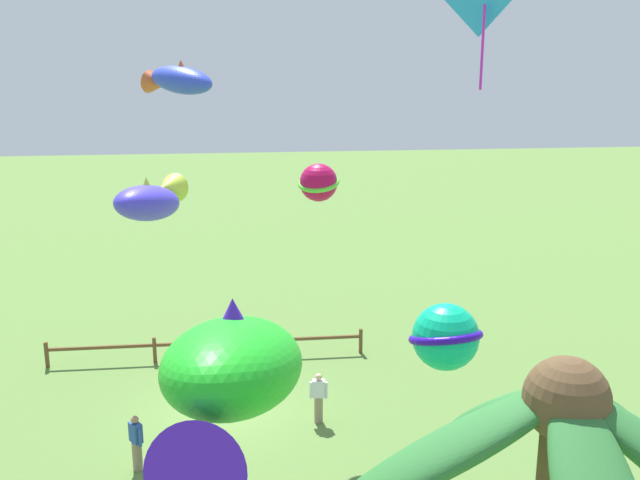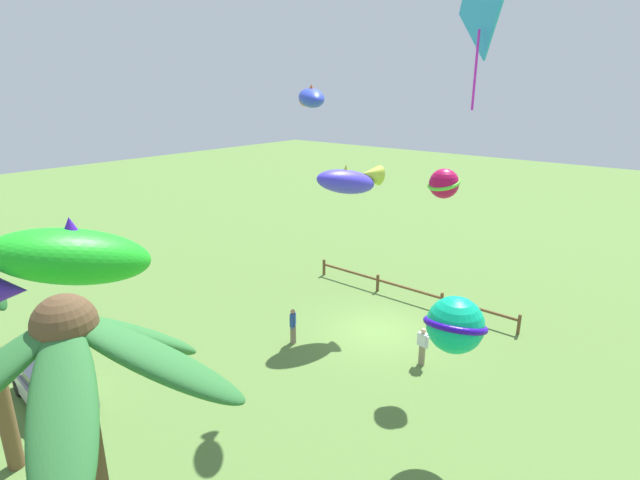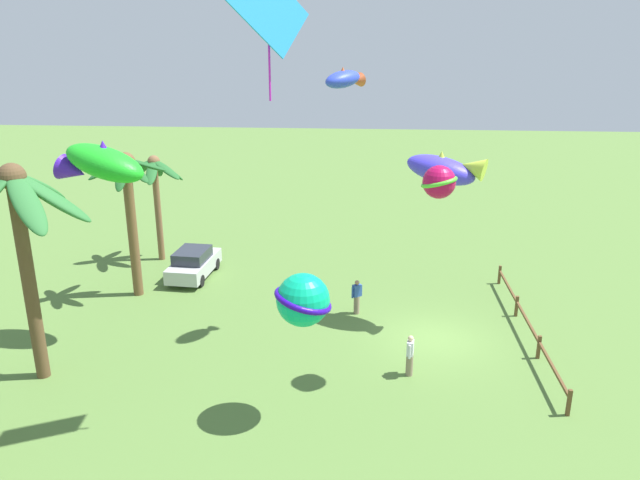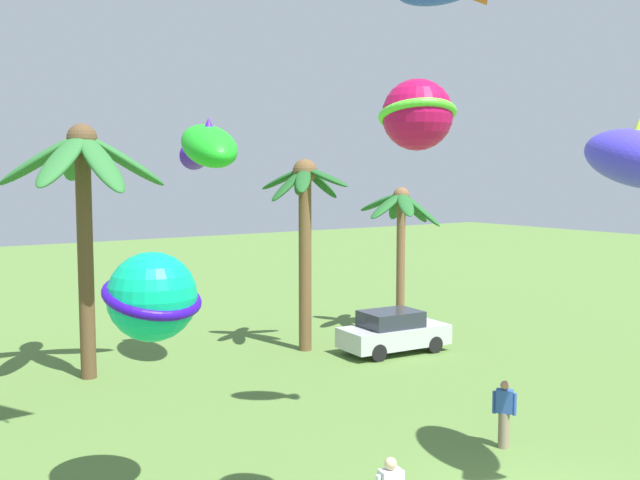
{
  "view_description": "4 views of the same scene",
  "coord_description": "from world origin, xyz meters",
  "px_view_note": "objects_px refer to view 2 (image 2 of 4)",
  "views": [
    {
      "loc": [
        -0.68,
        21.03,
        10.9
      ],
      "look_at": [
        -2.66,
        3.62,
        6.34
      ],
      "focal_mm": 40.78,
      "sensor_mm": 36.0,
      "label": 1
    },
    {
      "loc": [
        -10.7,
        16.95,
        10.62
      ],
      "look_at": [
        -1.05,
        5.35,
        5.86
      ],
      "focal_mm": 27.26,
      "sensor_mm": 36.0,
      "label": 2
    },
    {
      "loc": [
        -22.83,
        2.92,
        11.78
      ],
      "look_at": [
        -1.82,
        4.56,
        4.77
      ],
      "focal_mm": 34.44,
      "sensor_mm": 36.0,
      "label": 3
    },
    {
      "loc": [
        -10.58,
        -7.93,
        6.35
      ],
      "look_at": [
        -1.96,
        4.68,
        4.96
      ],
      "focal_mm": 40.94,
      "sensor_mm": 36.0,
      "label": 4
    }
  ],
  "objects_px": {
    "palm_tree_1": "(84,407)",
    "kite_fish_2": "(311,98)",
    "parked_car_0": "(52,382)",
    "kite_ball_5": "(455,325)",
    "spectator_1": "(293,326)",
    "kite_fish_0": "(350,180)",
    "kite_fish_4": "(64,260)",
    "kite_ball_1": "(444,184)",
    "spectator_0": "(422,346)"
  },
  "relations": [
    {
      "from": "kite_fish_2",
      "to": "kite_fish_4",
      "type": "bearing_deg",
      "value": 97.13
    },
    {
      "from": "palm_tree_1",
      "to": "kite_fish_2",
      "type": "xyz_separation_m",
      "value": [
        4.66,
        -10.64,
        4.21
      ]
    },
    {
      "from": "kite_fish_4",
      "to": "kite_ball_5",
      "type": "height_order",
      "value": "kite_fish_4"
    },
    {
      "from": "spectator_0",
      "to": "kite_ball_5",
      "type": "distance_m",
      "value": 5.58
    },
    {
      "from": "parked_car_0",
      "to": "kite_fish_2",
      "type": "bearing_deg",
      "value": -124.26
    },
    {
      "from": "parked_car_0",
      "to": "spectator_1",
      "type": "distance_m",
      "value": 9.21
    },
    {
      "from": "kite_ball_1",
      "to": "kite_ball_5",
      "type": "bearing_deg",
      "value": 122.34
    },
    {
      "from": "kite_ball_1",
      "to": "kite_fish_4",
      "type": "bearing_deg",
      "value": 78.95
    },
    {
      "from": "kite_ball_1",
      "to": "kite_fish_0",
      "type": "bearing_deg",
      "value": -9.29
    },
    {
      "from": "spectator_0",
      "to": "spectator_1",
      "type": "height_order",
      "value": "same"
    },
    {
      "from": "kite_fish_2",
      "to": "kite_ball_5",
      "type": "height_order",
      "value": "kite_fish_2"
    },
    {
      "from": "kite_fish_2",
      "to": "kite_ball_5",
      "type": "bearing_deg",
      "value": 171.33
    },
    {
      "from": "kite_fish_0",
      "to": "palm_tree_1",
      "type": "bearing_deg",
      "value": 111.93
    },
    {
      "from": "kite_fish_0",
      "to": "kite_fish_4",
      "type": "distance_m",
      "value": 13.51
    },
    {
      "from": "spectator_1",
      "to": "kite_fish_2",
      "type": "distance_m",
      "value": 9.61
    },
    {
      "from": "spectator_0",
      "to": "kite_fish_0",
      "type": "height_order",
      "value": "kite_fish_0"
    },
    {
      "from": "parked_car_0",
      "to": "spectator_0",
      "type": "xyz_separation_m",
      "value": [
        -8.85,
        -10.45,
        0.06
      ]
    },
    {
      "from": "kite_ball_5",
      "to": "kite_fish_2",
      "type": "bearing_deg",
      "value": -8.67
    },
    {
      "from": "kite_ball_1",
      "to": "kite_fish_2",
      "type": "bearing_deg",
      "value": 42.29
    },
    {
      "from": "spectator_1",
      "to": "kite_ball_5",
      "type": "xyz_separation_m",
      "value": [
        -7.87,
        1.55,
        3.28
      ]
    },
    {
      "from": "palm_tree_1",
      "to": "spectator_1",
      "type": "height_order",
      "value": "palm_tree_1"
    },
    {
      "from": "kite_ball_5",
      "to": "kite_fish_0",
      "type": "bearing_deg",
      "value": -33.69
    },
    {
      "from": "kite_ball_5",
      "to": "palm_tree_1",
      "type": "bearing_deg",
      "value": 80.55
    },
    {
      "from": "parked_car_0",
      "to": "kite_ball_5",
      "type": "height_order",
      "value": "kite_ball_5"
    },
    {
      "from": "spectator_1",
      "to": "kite_fish_4",
      "type": "relative_size",
      "value": 0.4
    },
    {
      "from": "parked_car_0",
      "to": "kite_ball_1",
      "type": "relative_size",
      "value": 2.54
    },
    {
      "from": "parked_car_0",
      "to": "kite_ball_1",
      "type": "xyz_separation_m",
      "value": [
        -8.93,
        -11.1,
        6.5
      ]
    },
    {
      "from": "palm_tree_1",
      "to": "kite_fish_4",
      "type": "relative_size",
      "value": 1.98
    },
    {
      "from": "spectator_1",
      "to": "kite_fish_0",
      "type": "relative_size",
      "value": 0.45
    },
    {
      "from": "parked_car_0",
      "to": "kite_ball_5",
      "type": "bearing_deg",
      "value": -149.36
    },
    {
      "from": "kite_fish_2",
      "to": "kite_fish_4",
      "type": "distance_m",
      "value": 9.79
    },
    {
      "from": "palm_tree_1",
      "to": "parked_car_0",
      "type": "relative_size",
      "value": 1.96
    },
    {
      "from": "kite_fish_0",
      "to": "kite_fish_4",
      "type": "bearing_deg",
      "value": 100.3
    },
    {
      "from": "spectator_0",
      "to": "kite_fish_4",
      "type": "distance_m",
      "value": 13.66
    },
    {
      "from": "kite_fish_4",
      "to": "kite_fish_0",
      "type": "bearing_deg",
      "value": -79.7
    },
    {
      "from": "kite_fish_0",
      "to": "kite_ball_1",
      "type": "relative_size",
      "value": 2.23
    },
    {
      "from": "spectator_1",
      "to": "kite_fish_2",
      "type": "height_order",
      "value": "kite_fish_2"
    },
    {
      "from": "kite_fish_0",
      "to": "kite_ball_1",
      "type": "distance_m",
      "value": 4.95
    },
    {
      "from": "kite_fish_4",
      "to": "spectator_1",
      "type": "bearing_deg",
      "value": -74.35
    },
    {
      "from": "parked_car_0",
      "to": "kite_fish_0",
      "type": "relative_size",
      "value": 1.14
    },
    {
      "from": "spectator_1",
      "to": "kite_fish_4",
      "type": "xyz_separation_m",
      "value": [
        -2.75,
        9.82,
        6.37
      ]
    },
    {
      "from": "kite_fish_4",
      "to": "kite_ball_5",
      "type": "xyz_separation_m",
      "value": [
        -5.12,
        -8.27,
        -3.09
      ]
    },
    {
      "from": "kite_fish_0",
      "to": "kite_fish_4",
      "type": "relative_size",
      "value": 0.89
    },
    {
      "from": "spectator_0",
      "to": "kite_ball_1",
      "type": "xyz_separation_m",
      "value": [
        -0.07,
        -0.65,
        6.44
      ]
    },
    {
      "from": "palm_tree_1",
      "to": "parked_car_0",
      "type": "bearing_deg",
      "value": -15.71
    },
    {
      "from": "spectator_0",
      "to": "spectator_1",
      "type": "xyz_separation_m",
      "value": [
        5.12,
        2.03,
        0.0
      ]
    },
    {
      "from": "palm_tree_1",
      "to": "kite_fish_4",
      "type": "xyz_separation_m",
      "value": [
        3.5,
        -1.42,
        1.13
      ]
    },
    {
      "from": "spectator_0",
      "to": "kite_fish_2",
      "type": "relative_size",
      "value": 0.82
    },
    {
      "from": "kite_ball_1",
      "to": "kite_fish_2",
      "type": "height_order",
      "value": "kite_fish_2"
    },
    {
      "from": "kite_fish_0",
      "to": "kite_ball_5",
      "type": "distance_m",
      "value": 9.42
    }
  ]
}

